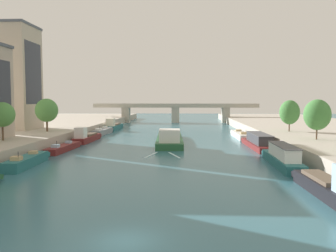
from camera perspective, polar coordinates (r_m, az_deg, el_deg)
The scene contains 19 objects.
ground_plane at distance 22.43m, azimuth -7.05°, elevation -18.19°, with size 400.00×400.00×0.00m, color #336675.
quay_left at distance 85.88m, azimuth -25.29°, elevation -1.08°, with size 36.00×170.00×2.25m, color #B7AD9E.
barge_midriver at distance 68.33m, azimuth 0.25°, elevation -2.08°, with size 5.87×23.50×3.33m.
wake_behind_barge at distance 54.30m, azimuth -0.91°, elevation -4.76°, with size 5.59×6.02×0.03m.
moored_boat_left_near at distance 49.00m, azimuth -21.99°, elevation -5.29°, with size 2.51×11.18×2.37m.
moored_boat_left_gap_after at distance 61.43m, azimuth -16.66°, elevation -3.40°, with size 2.47×12.12×2.10m.
moored_boat_left_upstream at distance 73.38m, azimuth -13.17°, elevation -1.78°, with size 2.85×12.93×3.20m.
moored_boat_left_downstream at distance 88.85m, azimuth -10.63°, elevation -0.88°, with size 2.84×12.59×2.36m.
moored_boat_left_lone at distance 101.86m, azimuth -8.86°, elevation -0.00°, with size 2.98×14.17×3.43m.
moored_boat_right_near at distance 34.13m, azimuth 24.86°, elevation -8.88°, with size 2.55×12.41×3.47m.
moored_boat_right_midway at distance 47.68m, azimuth 18.16°, elevation -4.82°, with size 2.76×14.81×2.84m.
moored_boat_right_upstream at distance 64.32m, azimuth 14.54°, elevation -2.51°, with size 3.44×16.61×2.62m.
moored_boat_right_gap_after at distance 81.11m, azimuth 11.75°, elevation -1.42°, with size 2.70×15.28×2.28m.
tree_left_second at distance 59.88m, azimuth -25.43°, elevation 1.69°, with size 3.83×3.83×5.97m.
tree_left_far at distance 73.50m, azimuth -19.19°, elevation 2.43°, with size 4.44×4.44×6.56m.
tree_right_nearest at distance 60.17m, azimuth 23.17°, elevation 1.70°, with size 4.18×4.18×6.40m.
tree_right_midway at distance 73.68m, azimuth 19.22°, elevation 2.13°, with size 3.94×3.94×6.25m.
building_left_tall at distance 82.34m, azimuth -24.51°, elevation 7.24°, with size 11.05×10.01×22.15m.
bridge_far at distance 131.59m, azimuth 1.23°, elevation 2.56°, with size 61.58×4.40×7.15m.
Camera 1 is at (3.62, -20.41, 8.57)m, focal length 37.36 mm.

